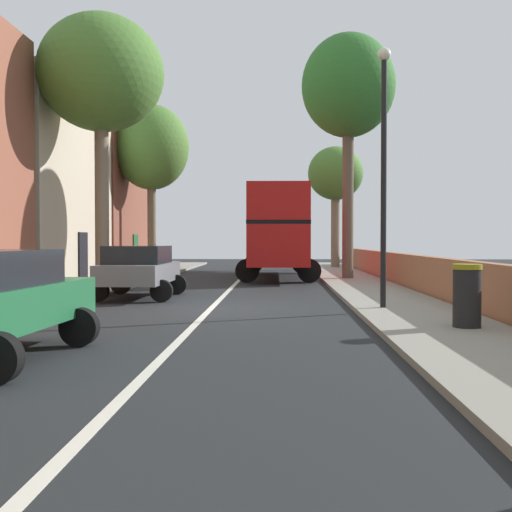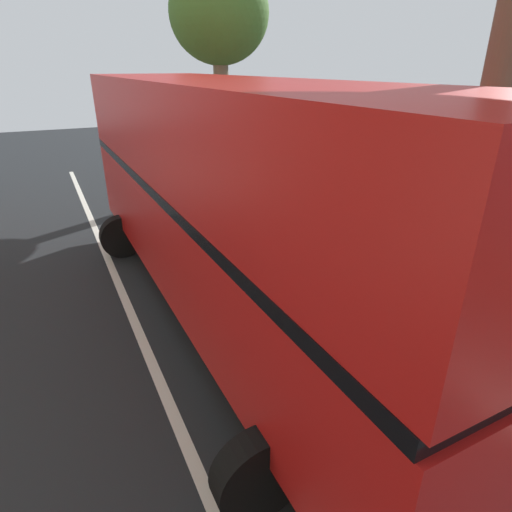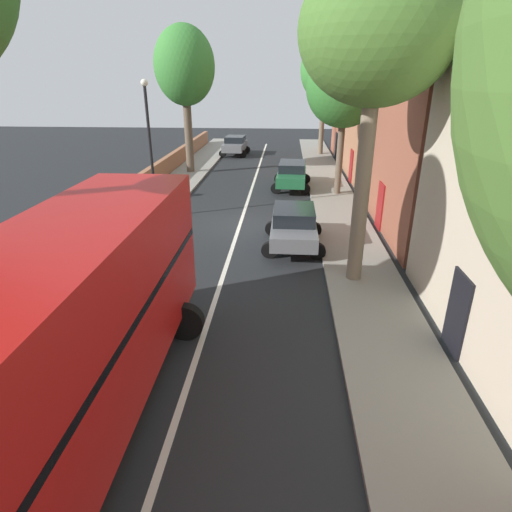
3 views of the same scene
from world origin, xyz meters
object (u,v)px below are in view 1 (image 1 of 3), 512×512
street_tree_left_2 (151,148)px  street_tree_right_3 (348,88)px  double_decker_bus (278,228)px  street_tree_left_6 (101,75)px  parked_car_grey_left_1 (139,268)px  street_tree_right_5 (335,175)px  litter_bin_right (467,295)px  lamppost_right (384,156)px

street_tree_left_2 → street_tree_right_3: bearing=-30.4°
double_decker_bus → street_tree_left_6: (-6.24, -7.50, 5.24)m
parked_car_grey_left_1 → street_tree_right_5: street_tree_right_5 is taller
street_tree_right_3 → street_tree_right_5: street_tree_right_3 is taller
street_tree_left_2 → street_tree_right_5: street_tree_left_2 is taller
street_tree_left_2 → litter_bin_right: size_ratio=7.40×
street_tree_right_3 → lamppost_right: size_ratio=1.67×
street_tree_left_2 → parked_car_grey_left_1: bearing=-79.9°
street_tree_left_2 → street_tree_left_6: size_ratio=0.92×
street_tree_right_5 → lamppost_right: bearing=-92.3°
street_tree_right_5 → lamppost_right: street_tree_right_5 is taller
street_tree_right_3 → parked_car_grey_left_1: bearing=-130.9°
double_decker_bus → street_tree_right_3: street_tree_right_3 is taller
double_decker_bus → street_tree_right_3: 7.09m
parked_car_grey_left_1 → street_tree_right_5: (7.72, 19.52, 4.83)m
street_tree_left_6 → litter_bin_right: street_tree_left_6 is taller
street_tree_left_2 → lamppost_right: street_tree_left_2 is taller
double_decker_bus → street_tree_right_3: bearing=-36.6°
street_tree_right_5 → litter_bin_right: bearing=-89.8°
double_decker_bus → street_tree_left_6: street_tree_left_6 is taller
street_tree_right_5 → lamppost_right: size_ratio=1.17×
street_tree_left_6 → street_tree_right_5: bearing=59.2°
lamppost_right → litter_bin_right: lamppost_right is taller
street_tree_left_6 → lamppost_right: 11.68m
street_tree_left_6 → litter_bin_right: bearing=-45.7°
lamppost_right → double_decker_bus: bearing=100.4°
street_tree_left_2 → street_tree_right_5: size_ratio=1.20×
street_tree_right_5 → litter_bin_right: (0.08, -26.45, -5.02)m
double_decker_bus → street_tree_left_2: 8.68m
street_tree_right_3 → litter_bin_right: bearing=-87.9°
double_decker_bus → street_tree_right_3: size_ratio=1.01×
street_tree_right_5 → lamppost_right: (-0.92, -23.01, -1.94)m
parked_car_grey_left_1 → street_tree_left_2: size_ratio=0.47×
double_decker_bus → street_tree_left_2: street_tree_left_2 is taller
street_tree_left_2 → street_tree_left_6: 11.01m
parked_car_grey_left_1 → street_tree_right_3: (7.25, 8.38, 7.43)m
street_tree_right_5 → street_tree_left_6: size_ratio=0.77×
double_decker_bus → street_tree_left_6: size_ratio=1.11×
double_decker_bus → street_tree_left_6: 11.08m
parked_car_grey_left_1 → street_tree_left_2: 15.42m
litter_bin_right → street_tree_right_5: bearing=90.2°
double_decker_bus → street_tree_right_5: size_ratio=1.45×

